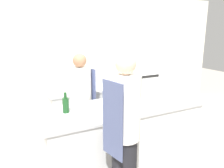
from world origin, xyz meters
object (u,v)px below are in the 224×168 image
object	(u,v)px
bowl_mixing_large	(101,104)
bowl_ceramic_blue	(154,100)
oven_range	(138,92)
bottle_wine	(66,105)
bowl_prep_small	(160,94)
bottle_olive_oil	(109,104)
bottle_cooking_oil	(130,95)
chef_at_stove	(81,102)
bottle_vinegar	(134,101)
chef_at_prep_near	(124,132)

from	to	relation	value
bowl_mixing_large	bowl_ceramic_blue	distance (m)	0.82
oven_range	bottle_wine	world-z (taller)	bottle_wine
bowl_prep_small	bottle_olive_oil	bearing A→B (deg)	-167.30
bottle_cooking_oil	bowl_mixing_large	xyz separation A→B (m)	(-0.50, -0.02, -0.06)
bowl_ceramic_blue	bottle_wine	bearing A→B (deg)	172.56
chef_at_stove	bowl_ceramic_blue	bearing A→B (deg)	38.84
chef_at_stove	bowl_mixing_large	bearing A→B (deg)	0.50
bowl_prep_small	bottle_wine	bearing A→B (deg)	-178.35
chef_at_stove	bottle_cooking_oil	bearing A→B (deg)	36.96
chef_at_stove	bottle_olive_oil	world-z (taller)	chef_at_stove
oven_range	bottle_vinegar	distance (m)	2.42
chef_at_prep_near	bowl_ceramic_blue	bearing A→B (deg)	-66.37
bottle_olive_oil	oven_range	bearing A→B (deg)	47.67
oven_range	bottle_olive_oil	xyz separation A→B (m)	(-1.70, -1.87, 0.51)
bottle_vinegar	bottle_cooking_oil	bearing A→B (deg)	68.72
bottle_olive_oil	bottle_vinegar	world-z (taller)	bottle_vinegar
bottle_olive_oil	bowl_mixing_large	world-z (taller)	bottle_olive_oil
oven_range	bowl_ceramic_blue	size ratio (longest dim) A/B	3.96
oven_range	bowl_ceramic_blue	xyz separation A→B (m)	(-0.92, -1.84, 0.46)
bowl_ceramic_blue	oven_range	bearing A→B (deg)	63.39
chef_at_stove	bottle_vinegar	bearing A→B (deg)	18.75
oven_range	bottle_wine	xyz separation A→B (m)	(-2.25, -1.67, 0.54)
oven_range	chef_at_stove	xyz separation A→B (m)	(-1.83, -1.06, 0.33)
oven_range	bottle_olive_oil	size ratio (longest dim) A/B	4.23
chef_at_stove	bottle_olive_oil	size ratio (longest dim) A/B	7.16
chef_at_prep_near	bowl_prep_small	size ratio (longest dim) A/B	7.88
bottle_wine	bowl_mixing_large	size ratio (longest dim) A/B	1.36
oven_range	chef_at_prep_near	bearing A→B (deg)	-125.97
bowl_mixing_large	oven_range	bearing A→B (deg)	43.76
bottle_wine	chef_at_prep_near	bearing A→B (deg)	-61.67
bottle_vinegar	bowl_mixing_large	bearing A→B (deg)	142.00
oven_range	bottle_wine	size ratio (longest dim) A/B	3.40
chef_at_prep_near	chef_at_stove	bearing A→B (deg)	-11.64
chef_at_stove	bowl_prep_small	size ratio (longest dim) A/B	7.29
chef_at_prep_near	bottle_vinegar	bearing A→B (deg)	-53.21
bottle_cooking_oil	bowl_ceramic_blue	size ratio (longest dim) A/B	0.95
chef_at_stove	bottle_vinegar	distance (m)	1.04
oven_range	chef_at_stove	distance (m)	2.14
oven_range	bowl_mixing_large	size ratio (longest dim) A/B	4.63
bottle_vinegar	bottle_wine	world-z (taller)	bottle_vinegar
bottle_wine	bowl_mixing_large	bearing A→B (deg)	2.42
bowl_mixing_large	chef_at_prep_near	bearing A→B (deg)	-95.98
bowl_mixing_large	bottle_wine	bearing A→B (deg)	-177.58
bottle_cooking_oil	chef_at_stove	bearing A→B (deg)	137.26
bowl_prep_small	bowl_ceramic_blue	bearing A→B (deg)	-144.19
oven_range	chef_at_prep_near	size ratio (longest dim) A/B	0.55
chef_at_prep_near	bowl_ceramic_blue	xyz separation A→B (m)	(0.88, 0.65, 0.05)
bowl_prep_small	bottle_vinegar	bearing A→B (deg)	-155.95
oven_range	bottle_olive_oil	distance (m)	2.58
oven_range	bowl_ceramic_blue	bearing A→B (deg)	-116.61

